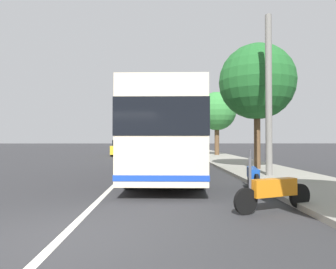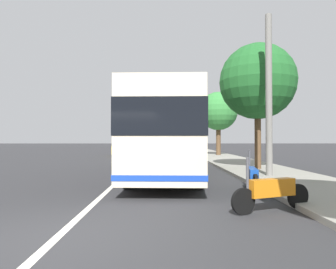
{
  "view_description": "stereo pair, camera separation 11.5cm",
  "coord_description": "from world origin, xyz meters",
  "px_view_note": "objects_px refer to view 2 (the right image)",
  "views": [
    {
      "loc": [
        -4.93,
        -1.64,
        1.62
      ],
      "look_at": [
        8.11,
        -1.95,
        1.83
      ],
      "focal_mm": 32.25,
      "sensor_mm": 36.0,
      "label": 1
    },
    {
      "loc": [
        -4.93,
        -1.76,
        1.62
      ],
      "look_at": [
        8.11,
        -1.95,
        1.83
      ],
      "focal_mm": 32.25,
      "sensor_mm": 36.0,
      "label": 2
    }
  ],
  "objects_px": {
    "roadside_tree_mid_block": "(258,82)",
    "car_far_distant": "(143,145)",
    "motorcycle_angled": "(271,191)",
    "car_side_street": "(123,148)",
    "utility_pole": "(269,96)",
    "car_oncoming": "(138,145)",
    "coach_bus": "(167,133)",
    "roadside_tree_far_block": "(218,111)",
    "motorcycle_far_end": "(252,176)"
  },
  "relations": [
    {
      "from": "car_side_street",
      "to": "roadside_tree_mid_block",
      "type": "xyz_separation_m",
      "value": [
        -14.68,
        -8.77,
        3.81
      ]
    },
    {
      "from": "coach_bus",
      "to": "roadside_tree_mid_block",
      "type": "distance_m",
      "value": 5.56
    },
    {
      "from": "motorcycle_angled",
      "to": "roadside_tree_far_block",
      "type": "distance_m",
      "value": 22.17
    },
    {
      "from": "coach_bus",
      "to": "utility_pole",
      "type": "xyz_separation_m",
      "value": [
        -1.26,
        -4.18,
        1.5
      ]
    },
    {
      "from": "motorcycle_angled",
      "to": "motorcycle_far_end",
      "type": "bearing_deg",
      "value": -118.3
    },
    {
      "from": "motorcycle_angled",
      "to": "roadside_tree_mid_block",
      "type": "xyz_separation_m",
      "value": [
        8.44,
        -2.36,
        4.07
      ]
    },
    {
      "from": "car_side_street",
      "to": "utility_pole",
      "type": "relative_size",
      "value": 0.6
    },
    {
      "from": "motorcycle_far_end",
      "to": "utility_pole",
      "type": "bearing_deg",
      "value": -17.79
    },
    {
      "from": "roadside_tree_mid_block",
      "to": "utility_pole",
      "type": "relative_size",
      "value": 0.95
    },
    {
      "from": "roadside_tree_mid_block",
      "to": "roadside_tree_far_block",
      "type": "xyz_separation_m",
      "value": [
        13.22,
        -0.42,
        -0.28
      ]
    },
    {
      "from": "car_side_street",
      "to": "utility_pole",
      "type": "bearing_deg",
      "value": 24.07
    },
    {
      "from": "motorcycle_far_end",
      "to": "coach_bus",
      "type": "bearing_deg",
      "value": 40.65
    },
    {
      "from": "motorcycle_far_end",
      "to": "roadside_tree_far_block",
      "type": "xyz_separation_m",
      "value": [
        19.16,
        -2.47,
        3.77
      ]
    },
    {
      "from": "coach_bus",
      "to": "motorcycle_angled",
      "type": "xyz_separation_m",
      "value": [
        -6.83,
        -2.26,
        -1.43
      ]
    },
    {
      "from": "car_far_distant",
      "to": "roadside_tree_mid_block",
      "type": "xyz_separation_m",
      "value": [
        -34.16,
        -8.18,
        3.79
      ]
    },
    {
      "from": "car_far_distant",
      "to": "utility_pole",
      "type": "height_order",
      "value": "utility_pole"
    },
    {
      "from": "car_oncoming",
      "to": "utility_pole",
      "type": "distance_m",
      "value": 31.93
    },
    {
      "from": "car_far_distant",
      "to": "utility_pole",
      "type": "bearing_deg",
      "value": 8.46
    },
    {
      "from": "coach_bus",
      "to": "car_side_street",
      "type": "distance_m",
      "value": 16.86
    },
    {
      "from": "motorcycle_angled",
      "to": "car_far_distant",
      "type": "height_order",
      "value": "car_far_distant"
    },
    {
      "from": "motorcycle_angled",
      "to": "car_side_street",
      "type": "bearing_deg",
      "value": -95.91
    },
    {
      "from": "motorcycle_angled",
      "to": "car_side_street",
      "type": "height_order",
      "value": "car_side_street"
    },
    {
      "from": "car_oncoming",
      "to": "roadside_tree_far_block",
      "type": "xyz_separation_m",
      "value": [
        -14.7,
        -8.88,
        3.53
      ]
    },
    {
      "from": "motorcycle_angled",
      "to": "car_far_distant",
      "type": "distance_m",
      "value": 43.0
    },
    {
      "from": "car_far_distant",
      "to": "roadside_tree_mid_block",
      "type": "distance_m",
      "value": 35.33
    },
    {
      "from": "motorcycle_far_end",
      "to": "car_side_street",
      "type": "distance_m",
      "value": 21.68
    },
    {
      "from": "motorcycle_angled",
      "to": "car_side_street",
      "type": "distance_m",
      "value": 23.99
    },
    {
      "from": "roadside_tree_far_block",
      "to": "utility_pole",
      "type": "xyz_separation_m",
      "value": [
        -16.09,
        0.86,
        -0.86
      ]
    },
    {
      "from": "car_side_street",
      "to": "roadside_tree_mid_block",
      "type": "relative_size",
      "value": 0.63
    },
    {
      "from": "utility_pole",
      "to": "motorcycle_angled",
      "type": "bearing_deg",
      "value": 161.0
    },
    {
      "from": "coach_bus",
      "to": "car_oncoming",
      "type": "distance_m",
      "value": 29.81
    },
    {
      "from": "coach_bus",
      "to": "motorcycle_far_end",
      "type": "distance_m",
      "value": 5.22
    },
    {
      "from": "motorcycle_angled",
      "to": "roadside_tree_mid_block",
      "type": "height_order",
      "value": "roadside_tree_mid_block"
    },
    {
      "from": "roadside_tree_mid_block",
      "to": "car_far_distant",
      "type": "bearing_deg",
      "value": 13.46
    },
    {
      "from": "roadside_tree_mid_block",
      "to": "motorcycle_angled",
      "type": "bearing_deg",
      "value": 164.4
    },
    {
      "from": "roadside_tree_far_block",
      "to": "utility_pole",
      "type": "distance_m",
      "value": 16.14
    },
    {
      "from": "coach_bus",
      "to": "motorcycle_angled",
      "type": "bearing_deg",
      "value": -158.97
    },
    {
      "from": "coach_bus",
      "to": "car_far_distant",
      "type": "distance_m",
      "value": 35.97
    },
    {
      "from": "coach_bus",
      "to": "roadside_tree_mid_block",
      "type": "xyz_separation_m",
      "value": [
        1.62,
        -4.62,
        2.64
      ]
    },
    {
      "from": "car_side_street",
      "to": "motorcycle_far_end",
      "type": "bearing_deg",
      "value": 16.72
    },
    {
      "from": "motorcycle_far_end",
      "to": "car_side_street",
      "type": "xyz_separation_m",
      "value": [
        20.62,
        6.71,
        0.25
      ]
    },
    {
      "from": "motorcycle_angled",
      "to": "roadside_tree_far_block",
      "type": "relative_size",
      "value": 0.33
    },
    {
      "from": "motorcycle_far_end",
      "to": "car_far_distant",
      "type": "relative_size",
      "value": 0.52
    },
    {
      "from": "motorcycle_far_end",
      "to": "car_oncoming",
      "type": "bearing_deg",
      "value": 20.72
    },
    {
      "from": "motorcycle_far_end",
      "to": "roadside_tree_mid_block",
      "type": "height_order",
      "value": "roadside_tree_mid_block"
    },
    {
      "from": "motorcycle_far_end",
      "to": "roadside_tree_mid_block",
      "type": "xyz_separation_m",
      "value": [
        5.94,
        -2.05,
        4.06
      ]
    },
    {
      "from": "roadside_tree_mid_block",
      "to": "roadside_tree_far_block",
      "type": "height_order",
      "value": "roadside_tree_mid_block"
    },
    {
      "from": "motorcycle_angled",
      "to": "coach_bus",
      "type": "bearing_deg",
      "value": -93.1
    },
    {
      "from": "car_far_distant",
      "to": "roadside_tree_far_block",
      "type": "distance_m",
      "value": 22.91
    },
    {
      "from": "roadside_tree_far_block",
      "to": "car_oncoming",
      "type": "bearing_deg",
      "value": 31.13
    }
  ]
}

